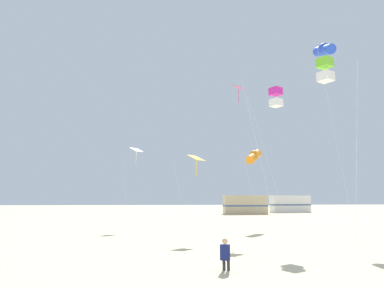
{
  "coord_description": "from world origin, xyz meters",
  "views": [
    {
      "loc": [
        -1.74,
        -5.77,
        2.62
      ],
      "look_at": [
        -0.01,
        13.77,
        5.71
      ],
      "focal_mm": 31.26,
      "sensor_mm": 36.0,
      "label": 1
    }
  ],
  "objects_px": {
    "kite_tube_blue": "(324,50)",
    "kite_box_magenta": "(276,97)",
    "kite_box_lime": "(325,70)",
    "rv_van_tan": "(245,205)",
    "kite_flyer_standing": "(225,254)",
    "kite_diamond_gold": "(196,160)",
    "kite_diamond_rainbow": "(240,93)",
    "rv_van_white": "(290,204)",
    "kite_diamond_white": "(136,152)",
    "kite_tube_orange": "(254,156)"
  },
  "relations": [
    {
      "from": "kite_diamond_white",
      "to": "kite_diamond_rainbow",
      "type": "bearing_deg",
      "value": -34.28
    },
    {
      "from": "kite_tube_blue",
      "to": "kite_box_magenta",
      "type": "height_order",
      "value": "kite_tube_blue"
    },
    {
      "from": "kite_box_lime",
      "to": "kite_diamond_rainbow",
      "type": "distance_m",
      "value": 8.96
    },
    {
      "from": "kite_tube_blue",
      "to": "rv_van_tan",
      "type": "xyz_separation_m",
      "value": [
        1.24,
        28.89,
        -11.45
      ]
    },
    {
      "from": "kite_box_lime",
      "to": "kite_diamond_rainbow",
      "type": "relative_size",
      "value": 0.85
    },
    {
      "from": "kite_tube_blue",
      "to": "kite_diamond_rainbow",
      "type": "height_order",
      "value": "kite_tube_blue"
    },
    {
      "from": "rv_van_white",
      "to": "kite_box_magenta",
      "type": "bearing_deg",
      "value": -116.17
    },
    {
      "from": "kite_flyer_standing",
      "to": "kite_diamond_gold",
      "type": "bearing_deg",
      "value": -72.48
    },
    {
      "from": "kite_flyer_standing",
      "to": "kite_tube_orange",
      "type": "xyz_separation_m",
      "value": [
        5.36,
        15.08,
        5.35
      ]
    },
    {
      "from": "kite_box_lime",
      "to": "kite_diamond_gold",
      "type": "height_order",
      "value": "kite_box_lime"
    },
    {
      "from": "kite_diamond_gold",
      "to": "kite_tube_blue",
      "type": "bearing_deg",
      "value": 2.82
    },
    {
      "from": "kite_diamond_white",
      "to": "kite_diamond_gold",
      "type": "height_order",
      "value": "kite_diamond_white"
    },
    {
      "from": "kite_diamond_gold",
      "to": "kite_diamond_rainbow",
      "type": "xyz_separation_m",
      "value": [
        3.49,
        2.24,
        5.2
      ]
    },
    {
      "from": "kite_flyer_standing",
      "to": "rv_van_tan",
      "type": "distance_m",
      "value": 39.44
    },
    {
      "from": "kite_box_magenta",
      "to": "kite_diamond_rainbow",
      "type": "height_order",
      "value": "kite_diamond_rainbow"
    },
    {
      "from": "kite_tube_blue",
      "to": "kite_diamond_rainbow",
      "type": "distance_m",
      "value": 6.56
    },
    {
      "from": "kite_diamond_rainbow",
      "to": "kite_tube_orange",
      "type": "bearing_deg",
      "value": 63.5
    },
    {
      "from": "kite_diamond_gold",
      "to": "rv_van_tan",
      "type": "xyz_separation_m",
      "value": [
        10.4,
        29.34,
        -3.48
      ]
    },
    {
      "from": "kite_box_magenta",
      "to": "kite_tube_orange",
      "type": "height_order",
      "value": "kite_box_magenta"
    },
    {
      "from": "kite_diamond_gold",
      "to": "rv_van_tan",
      "type": "relative_size",
      "value": 0.81
    },
    {
      "from": "kite_box_lime",
      "to": "kite_diamond_rainbow",
      "type": "bearing_deg",
      "value": 103.61
    },
    {
      "from": "rv_van_tan",
      "to": "kite_flyer_standing",
      "type": "bearing_deg",
      "value": -106.01
    },
    {
      "from": "kite_diamond_gold",
      "to": "rv_van_white",
      "type": "xyz_separation_m",
      "value": [
        19.35,
        34.43,
        -3.48
      ]
    },
    {
      "from": "kite_box_magenta",
      "to": "rv_van_white",
      "type": "xyz_separation_m",
      "value": [
        14.75,
        36.58,
        -7.07
      ]
    },
    {
      "from": "kite_diamond_white",
      "to": "rv_van_tan",
      "type": "bearing_deg",
      "value": 55.84
    },
    {
      "from": "kite_diamond_gold",
      "to": "kite_box_magenta",
      "type": "bearing_deg",
      "value": -25.03
    },
    {
      "from": "kite_box_lime",
      "to": "kite_tube_orange",
      "type": "bearing_deg",
      "value": 90.16
    },
    {
      "from": "kite_tube_blue",
      "to": "kite_tube_orange",
      "type": "xyz_separation_m",
      "value": [
        -3.63,
        5.89,
        -6.88
      ]
    },
    {
      "from": "kite_diamond_white",
      "to": "kite_diamond_gold",
      "type": "xyz_separation_m",
      "value": [
        4.36,
        -7.59,
        -1.46
      ]
    },
    {
      "from": "kite_diamond_white",
      "to": "rv_van_tan",
      "type": "distance_m",
      "value": 26.75
    },
    {
      "from": "kite_flyer_standing",
      "to": "kite_tube_blue",
      "type": "height_order",
      "value": "kite_tube_blue"
    },
    {
      "from": "kite_diamond_white",
      "to": "kite_tube_orange",
      "type": "height_order",
      "value": "kite_diamond_white"
    },
    {
      "from": "kite_box_magenta",
      "to": "rv_van_white",
      "type": "bearing_deg",
      "value": 68.04
    },
    {
      "from": "rv_van_white",
      "to": "kite_tube_orange",
      "type": "bearing_deg",
      "value": -120.4
    },
    {
      "from": "kite_flyer_standing",
      "to": "kite_tube_orange",
      "type": "bearing_deg",
      "value": -93.23
    },
    {
      "from": "kite_tube_orange",
      "to": "kite_diamond_rainbow",
      "type": "height_order",
      "value": "kite_diamond_rainbow"
    },
    {
      "from": "kite_tube_orange",
      "to": "rv_van_white",
      "type": "relative_size",
      "value": 1.01
    },
    {
      "from": "kite_tube_blue",
      "to": "rv_van_white",
      "type": "distance_m",
      "value": 37.27
    },
    {
      "from": "rv_van_white",
      "to": "kite_diamond_gold",
      "type": "bearing_deg",
      "value": -123.55
    },
    {
      "from": "kite_flyer_standing",
      "to": "kite_diamond_white",
      "type": "distance_m",
      "value": 17.89
    },
    {
      "from": "kite_tube_orange",
      "to": "kite_diamond_gold",
      "type": "bearing_deg",
      "value": -131.15
    },
    {
      "from": "kite_flyer_standing",
      "to": "rv_van_tan",
      "type": "bearing_deg",
      "value": -88.69
    },
    {
      "from": "kite_tube_blue",
      "to": "rv_van_tan",
      "type": "bearing_deg",
      "value": 87.55
    },
    {
      "from": "kite_diamond_rainbow",
      "to": "rv_van_white",
      "type": "height_order",
      "value": "kite_diamond_rainbow"
    },
    {
      "from": "kite_tube_blue",
      "to": "kite_tube_orange",
      "type": "height_order",
      "value": "kite_tube_blue"
    },
    {
      "from": "kite_diamond_white",
      "to": "kite_diamond_rainbow",
      "type": "height_order",
      "value": "kite_diamond_rainbow"
    },
    {
      "from": "kite_diamond_rainbow",
      "to": "rv_van_tan",
      "type": "height_order",
      "value": "kite_diamond_rainbow"
    },
    {
      "from": "kite_box_lime",
      "to": "rv_van_tan",
      "type": "distance_m",
      "value": 36.72
    },
    {
      "from": "kite_box_magenta",
      "to": "rv_van_white",
      "type": "relative_size",
      "value": 1.37
    },
    {
      "from": "kite_box_magenta",
      "to": "kite_box_lime",
      "type": "xyz_separation_m",
      "value": [
        0.97,
        -4.2,
        0.1
      ]
    }
  ]
}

